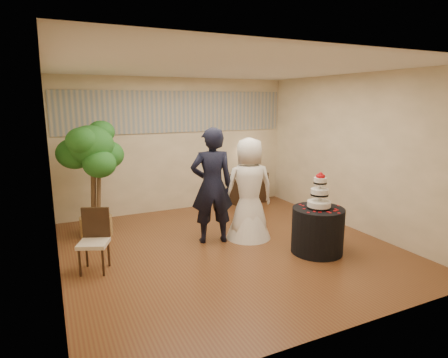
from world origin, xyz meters
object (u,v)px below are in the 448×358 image
cake_table (318,230)px  side_chair (93,242)px  console (249,188)px  groom (212,186)px  table_lamp (250,161)px  wedding_cake (320,190)px  bride (249,189)px  ficus_tree (93,179)px

cake_table → side_chair: 3.31m
cake_table → console: cake_table is taller
groom → table_lamp: size_ratio=3.30×
groom → cake_table: size_ratio=2.41×
wedding_cake → console: size_ratio=0.68×
groom → table_lamp: bearing=-119.4°
groom → bride: (0.64, -0.10, -0.09)m
wedding_cake → ficus_tree: size_ratio=0.28×
table_lamp → ficus_tree: (-3.49, -0.76, 0.03)m
bride → console: size_ratio=2.08×
wedding_cake → ficus_tree: (-3.02, 2.24, 0.02)m
bride → ficus_tree: 2.67m
groom → console: bearing=-119.4°
table_lamp → side_chair: bearing=-148.9°
console → ficus_tree: (-3.49, -0.76, 0.67)m
wedding_cake → table_lamp: bearing=81.2°
console → side_chair: side_chair is taller
side_chair → wedding_cake: bearing=8.7°
ficus_tree → groom: bearing=-32.9°
wedding_cake → table_lamp: size_ratio=0.97×
ficus_tree → wedding_cake: bearing=-36.6°
console → side_chair: 4.30m
cake_table → ficus_tree: bearing=143.4°
cake_table → console: bearing=81.2°
console → table_lamp: 0.64m
bride → table_lamp: 2.27m
groom → bride: bearing=-174.9°
console → wedding_cake: bearing=-105.6°
bride → ficus_tree: size_ratio=0.85×
groom → cake_table: (1.29, -1.12, -0.60)m
bride → wedding_cake: 1.22m
wedding_cake → table_lamp: same height
wedding_cake → side_chair: bearing=166.4°
groom → console: groom is taller
bride → ficus_tree: ficus_tree is taller
table_lamp → ficus_tree: ficus_tree is taller
bride → side_chair: 2.61m
bride → table_lamp: size_ratio=2.99×
bride → console: bearing=-108.1°
wedding_cake → console: (0.47, 3.00, -0.65)m
groom → wedding_cake: (1.29, -1.12, 0.03)m
console → table_lamp: bearing=0.0°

